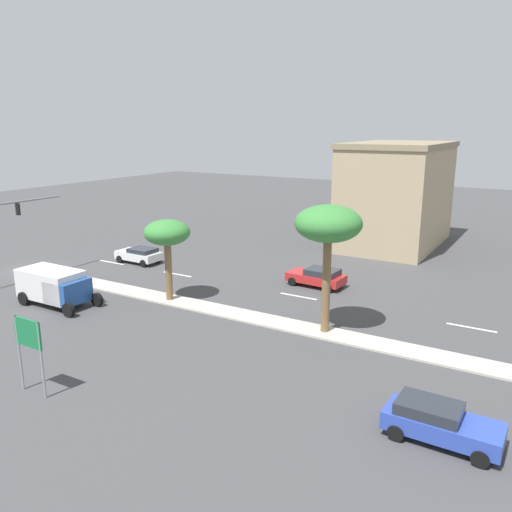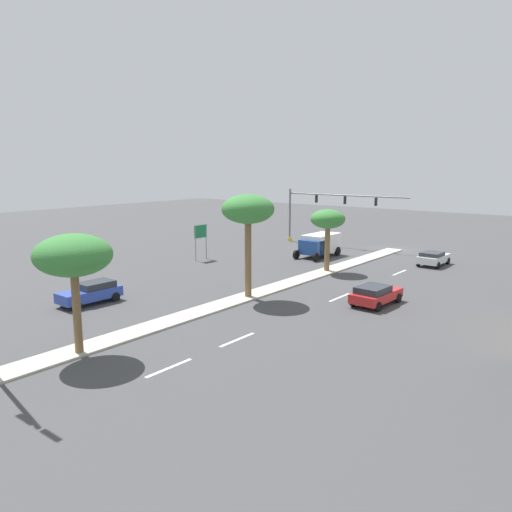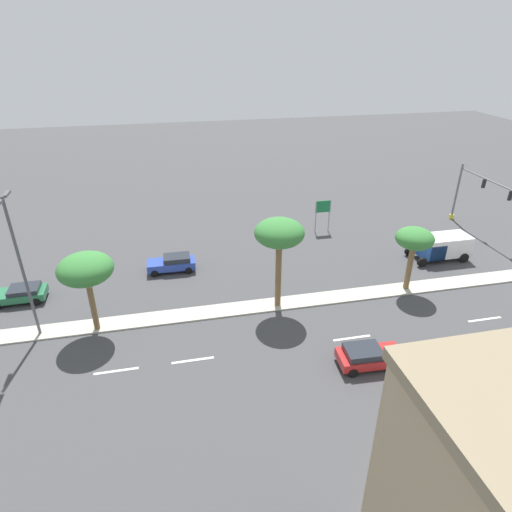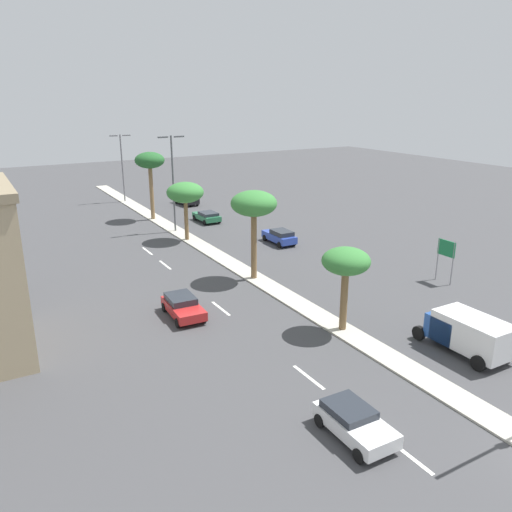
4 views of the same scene
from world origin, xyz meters
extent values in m
plane|color=#424244|center=(0.00, 30.16, 0.00)|extent=(160.00, 160.00, 0.00)
cube|color=#B7B2A3|center=(0.00, 38.78, 0.06)|extent=(1.80, 77.55, 0.12)
cube|color=silver|center=(-5.25, 4.00, 0.01)|extent=(0.20, 2.80, 0.01)
cube|color=silver|center=(-5.25, 11.24, 0.01)|extent=(0.20, 2.80, 0.01)
cube|color=silver|center=(-5.25, 22.00, 0.01)|extent=(0.20, 2.80, 0.01)
cube|color=silver|center=(-5.25, 33.30, 0.01)|extent=(0.20, 2.80, 0.01)
cube|color=silver|center=(-5.25, 38.22, 0.01)|extent=(0.20, 2.80, 0.01)
cylinder|color=gray|center=(12.85, 17.08, 1.76)|extent=(0.10, 0.10, 3.52)
cylinder|color=gray|center=(12.85, 18.58, 1.76)|extent=(0.10, 0.10, 3.52)
cube|color=#19723F|center=(12.85, 17.83, 2.88)|extent=(0.08, 1.67, 1.28)
cylinder|color=brown|center=(0.04, 14.89, 2.16)|extent=(0.47, 0.47, 4.08)
ellipsoid|color=#387F38|center=(0.04, 14.89, 4.73)|extent=(3.06, 3.06, 1.68)
cylinder|color=brown|center=(-0.14, 26.16, 2.92)|extent=(0.47, 0.47, 5.61)
ellipsoid|color=#387F38|center=(-0.14, 26.16, 6.38)|extent=(3.71, 3.71, 2.04)
cylinder|color=brown|center=(-0.39, 39.85, 2.27)|extent=(0.41, 0.41, 4.30)
ellipsoid|color=#387F38|center=(-0.39, 39.85, 5.08)|extent=(3.78, 3.78, 2.08)
cylinder|color=olive|center=(-0.37, 50.58, 3.35)|extent=(0.47, 0.47, 6.47)
ellipsoid|color=#235B28|center=(-0.37, 50.58, 7.20)|extent=(3.49, 3.49, 1.92)
cylinder|color=#515459|center=(-0.12, 43.83, 5.30)|extent=(0.20, 0.20, 10.36)
cube|color=#515459|center=(-1.02, 43.83, 10.33)|extent=(1.10, 0.24, 0.16)
cube|color=#515459|center=(0.78, 43.83, 10.33)|extent=(1.10, 0.24, 0.16)
cylinder|color=slate|center=(-0.21, 63.07, 4.74)|extent=(0.20, 0.20, 9.24)
cube|color=slate|center=(-1.11, 63.07, 9.21)|extent=(1.10, 0.24, 0.16)
cube|color=slate|center=(0.69, 63.07, 9.21)|extent=(1.10, 0.24, 0.16)
cube|color=black|center=(6.61, 56.97, 0.66)|extent=(2.20, 4.60, 0.69)
cube|color=#262B33|center=(6.65, 56.41, 1.18)|extent=(1.87, 2.57, 0.35)
cylinder|color=black|center=(5.61, 58.48, 0.32)|extent=(0.26, 0.65, 0.64)
cylinder|color=black|center=(7.42, 58.60, 0.32)|extent=(0.26, 0.65, 0.64)
cylinder|color=black|center=(5.81, 55.35, 0.32)|extent=(0.26, 0.65, 0.64)
cylinder|color=black|center=(7.62, 55.47, 0.32)|extent=(0.26, 0.65, 0.64)
cube|color=silver|center=(-6.43, 6.06, 0.65)|extent=(1.96, 3.96, 0.66)
cube|color=#262B33|center=(-6.42, 6.56, 1.16)|extent=(1.75, 2.18, 0.35)
cylinder|color=black|center=(-5.54, 4.68, 0.32)|extent=(0.23, 0.64, 0.64)
cylinder|color=black|center=(-7.35, 4.70, 0.32)|extent=(0.23, 0.64, 0.64)
cylinder|color=black|center=(-5.50, 7.43, 0.32)|extent=(0.23, 0.64, 0.64)
cylinder|color=black|center=(-7.32, 7.45, 0.32)|extent=(0.23, 0.64, 0.64)
cube|color=#2D47AD|center=(7.39, 34.15, 0.67)|extent=(1.84, 4.29, 0.70)
cube|color=#262B33|center=(7.38, 33.61, 1.24)|extent=(1.63, 2.37, 0.45)
cylinder|color=black|center=(6.58, 35.65, 0.32)|extent=(0.23, 0.64, 0.64)
cylinder|color=black|center=(8.25, 35.62, 0.32)|extent=(0.23, 0.64, 0.64)
cylinder|color=black|center=(6.52, 32.68, 0.32)|extent=(0.23, 0.64, 0.64)
cylinder|color=black|center=(8.19, 32.64, 0.32)|extent=(0.23, 0.64, 0.64)
cube|color=#287047|center=(4.86, 46.38, 0.61)|extent=(2.01, 4.19, 0.58)
cube|color=#262B33|center=(4.87, 45.86, 1.08)|extent=(1.79, 2.32, 0.36)
cylinder|color=black|center=(3.91, 47.82, 0.32)|extent=(0.23, 0.64, 0.64)
cylinder|color=black|center=(5.77, 47.85, 0.32)|extent=(0.23, 0.64, 0.64)
cylinder|color=black|center=(3.96, 44.91, 0.32)|extent=(0.23, 0.64, 0.64)
cylinder|color=black|center=(5.81, 44.94, 0.32)|extent=(0.23, 0.64, 0.64)
cube|color=red|center=(-8.07, 22.02, 0.63)|extent=(2.15, 4.28, 0.62)
cube|color=#262B33|center=(-8.05, 22.54, 1.15)|extent=(1.86, 2.39, 0.43)
cylinder|color=black|center=(-7.24, 20.51, 0.32)|extent=(0.25, 0.65, 0.64)
cylinder|color=black|center=(-9.07, 20.60, 0.32)|extent=(0.25, 0.65, 0.64)
cylinder|color=black|center=(-7.08, 23.44, 0.32)|extent=(0.25, 0.65, 0.64)
cylinder|color=black|center=(-8.91, 23.53, 0.32)|extent=(0.25, 0.65, 0.64)
cube|color=#234C99|center=(4.46, 10.16, 1.18)|extent=(2.30, 2.06, 1.47)
cube|color=silver|center=(4.46, 8.55, 1.39)|extent=(2.30, 4.37, 1.89)
cylinder|color=black|center=(3.31, 11.47, 0.45)|extent=(0.28, 0.90, 0.90)
cylinder|color=black|center=(5.61, 11.47, 0.45)|extent=(0.28, 0.90, 0.90)
cylinder|color=black|center=(3.31, 7.13, 0.45)|extent=(0.28, 0.90, 0.90)
cylinder|color=black|center=(5.61, 7.13, 0.45)|extent=(0.28, 0.90, 0.90)
camera|label=1|loc=(25.75, 36.92, 11.57)|focal=36.39mm
camera|label=2|loc=(-22.19, 52.93, 9.39)|focal=34.98mm
camera|label=3|loc=(-28.24, 33.93, 19.55)|focal=30.70mm
camera|label=4|loc=(-19.95, -8.58, 14.66)|focal=36.02mm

